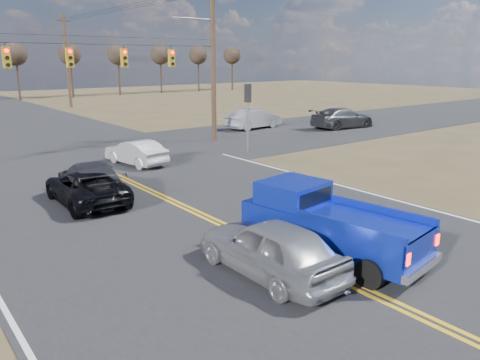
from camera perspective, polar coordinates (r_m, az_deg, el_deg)
ground at (r=12.12m, az=10.87°, el=-11.33°), size 160.00×160.00×0.00m
road_main at (r=19.71m, az=-11.39°, el=-1.17°), size 14.00×120.00×0.02m
road_cross at (r=26.94m, az=-19.08°, el=2.51°), size 120.00×12.00×0.02m
signal_gantry at (r=26.39m, az=-18.80°, el=13.41°), size 19.60×4.83×10.00m
utility_poles at (r=25.48m, az=-19.31°, el=13.73°), size 19.60×58.32×10.00m
treeline at (r=35.05m, az=-24.86°, el=14.00°), size 87.00×117.80×7.40m
pickup_truck at (r=12.89m, az=10.48°, el=-5.26°), size 2.60×5.28×1.90m
silver_suv at (r=11.68m, az=3.71°, el=-8.18°), size 1.75×4.29×1.46m
black_suv at (r=18.27m, az=-18.26°, el=-0.82°), size 2.19×4.56×1.25m
white_car_queue at (r=24.39m, az=-12.58°, el=3.31°), size 1.92×4.02×1.27m
dgrey_car_queue at (r=19.20m, az=-17.71°, el=0.14°), size 2.64×5.00×1.38m
cross_car_east_near at (r=36.39m, az=1.68°, el=7.47°), size 2.13×4.85×1.55m
cross_car_east_far at (r=37.54m, az=12.37°, el=7.38°), size 2.71×5.60×1.57m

